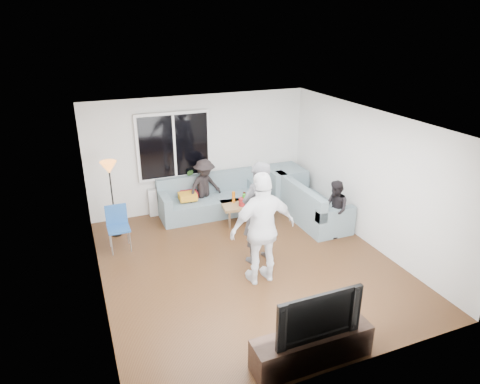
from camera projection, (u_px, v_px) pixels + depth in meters
name	position (u px, v px, depth m)	size (l,w,h in m)	color
floor	(247.00, 264.00, 7.74)	(5.00, 5.50, 0.04)	#56351C
ceiling	(248.00, 120.00, 6.75)	(5.00, 5.50, 0.04)	white
wall_back	(200.00, 153.00, 9.62)	(5.00, 0.04, 2.60)	silver
wall_front	(343.00, 284.00, 4.87)	(5.00, 0.04, 2.60)	silver
wall_left	(92.00, 222.00, 6.37)	(0.04, 5.50, 2.60)	silver
wall_right	(370.00, 178.00, 8.12)	(0.04, 5.50, 2.60)	silver
window_frame	(174.00, 146.00, 9.25)	(1.62, 0.06, 1.47)	white
window_glass	(174.00, 146.00, 9.22)	(1.50, 0.02, 1.35)	black
window_mullion	(174.00, 146.00, 9.21)	(0.05, 0.03, 1.35)	white
radiator	(178.00, 199.00, 9.69)	(1.30, 0.12, 0.62)	silver
potted_plant	(189.00, 177.00, 9.57)	(0.21, 0.17, 0.38)	#315A24
vase	(173.00, 184.00, 9.48)	(0.17, 0.17, 0.17)	silver
sofa_back_section	(211.00, 196.00, 9.55)	(2.30, 0.85, 0.85)	slate
sofa_right_section	(312.00, 201.00, 9.29)	(0.85, 2.00, 0.85)	slate
sofa_corner	(284.00, 185.00, 10.18)	(0.85, 0.85, 0.85)	slate
cushion_yellow	(188.00, 196.00, 9.31)	(0.38, 0.32, 0.14)	orange
cushion_red	(189.00, 195.00, 9.40)	(0.36, 0.30, 0.13)	maroon
coffee_table	(247.00, 211.00, 9.35)	(1.10, 0.60, 0.40)	#9D7E4C
pitcher	(243.00, 202.00, 9.10)	(0.17, 0.17, 0.17)	maroon
side_chair	(119.00, 229.00, 8.04)	(0.40, 0.40, 0.86)	#225195
floor_lamp	(113.00, 200.00, 8.46)	(0.32, 0.32, 1.56)	orange
player_left	(258.00, 213.00, 7.51)	(0.69, 0.45, 1.88)	#434348
player_right	(263.00, 229.00, 6.89)	(1.13, 0.47, 1.92)	silver
spectator_right	(335.00, 209.00, 8.49)	(0.57, 0.45, 1.18)	black
spectator_back	(205.00, 187.00, 9.45)	(0.83, 0.48, 1.29)	black
tv_console	(312.00, 347.00, 5.45)	(1.60, 0.40, 0.44)	#36241B
television	(315.00, 312.00, 5.24)	(1.15, 0.15, 0.66)	black
bottle_b	(244.00, 200.00, 9.11)	(0.08, 0.08, 0.25)	#29981B
bottle_c	(244.00, 196.00, 9.39)	(0.07, 0.07, 0.18)	black
bottle_a	(234.00, 197.00, 9.24)	(0.07, 0.07, 0.25)	orange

